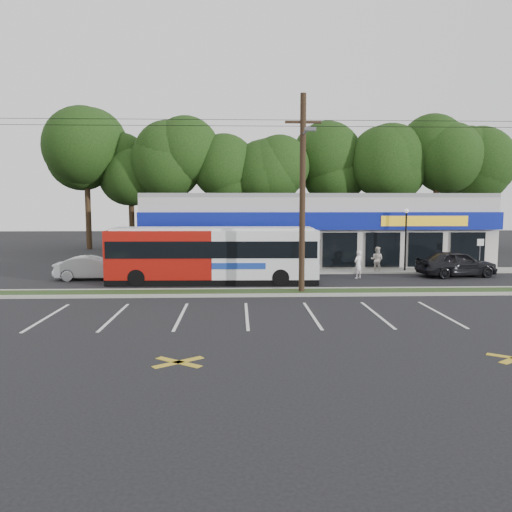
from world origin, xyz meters
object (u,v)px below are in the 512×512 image
Objects in this scene: pedestrian_a at (358,264)px; pedestrian_b at (377,260)px; car_dark at (456,263)px; car_silver at (92,268)px; sign_post at (480,249)px; utility_pole at (299,187)px; lamp_post at (406,232)px; metrobus at (213,254)px.

pedestrian_b is at bearing -165.86° from pedestrian_a.
car_silver is (-22.56, -0.43, -0.13)m from car_dark.
car_dark is 4.92m from pedestrian_b.
sign_post reaches higher than pedestrian_a.
pedestrian_b is (-7.00, -0.07, -0.69)m from sign_post.
utility_pole is at bearing 109.34° from car_dark.
sign_post is 1.29× the size of pedestrian_b.
utility_pole is at bearing 10.70° from pedestrian_a.
car_dark is (2.50, -2.28, -1.83)m from lamp_post.
utility_pole is 4.15× the size of metrobus.
car_dark is at bearing 145.62° from pedestrian_a.
metrobus is 2.45× the size of car_dark.
sign_post is at bearing -58.91° from car_dark.
car_dark is at bearing -172.38° from pedestrian_b.
sign_post is (5.00, -0.23, -1.12)m from lamp_post.
car_silver is at bearing 82.78° from car_dark.
sign_post is 25.20m from car_silver.
car_dark is 22.56m from car_silver.
utility_pole is 28.93× the size of pedestrian_b.
lamp_post is (8.17, 7.87, -2.74)m from utility_pole.
sign_post is at bearing 14.12° from metrobus.
sign_post is 0.45× the size of car_dark.
sign_post is 9.26m from pedestrian_a.
pedestrian_b is (-4.50, 1.98, 0.03)m from car_dark.
utility_pole is at bearing -37.30° from metrobus.
sign_post is 0.51× the size of car_silver.
lamp_post is 5.13m from sign_post.
car_dark is 2.85× the size of pedestrian_b.
lamp_post is at bearing -140.09° from pedestrian_b.
car_dark is at bearing 27.67° from utility_pole.
pedestrian_b reaches higher than pedestrian_a.
utility_pole is at bearing 82.22° from pedestrian_b.
car_silver is 2.52× the size of pedestrian_a.
metrobus is at bearing -29.36° from pedestrian_a.
sign_post reaches higher than pedestrian_b.
pedestrian_b is (10.67, 4.00, -0.84)m from metrobus.
lamp_post reaches higher than car_silver.
metrobus is 11.43m from pedestrian_b.
metrobus is 15.33m from car_dark.
lamp_post reaches higher than metrobus.
pedestrian_b is at bearing 57.91° from car_dark.
metrobus is at bearing -167.01° from sign_post.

